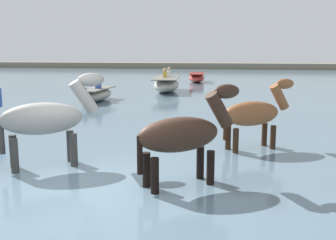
% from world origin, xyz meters
% --- Properties ---
extents(ground_plane, '(120.00, 120.00, 0.00)m').
position_xyz_m(ground_plane, '(0.00, 0.00, 0.00)').
color(ground_plane, '#84755B').
extents(water_surface, '(90.00, 90.00, 0.38)m').
position_xyz_m(water_surface, '(0.00, 10.00, 0.19)').
color(water_surface, slate).
rests_on(water_surface, ground).
extents(horse_lead_dark_bay, '(1.66, 1.27, 1.95)m').
position_xyz_m(horse_lead_dark_bay, '(1.40, 0.42, 1.15)').
color(horse_lead_dark_bay, '#382319').
rests_on(horse_lead_dark_bay, ground).
extents(horse_trailing_chestnut, '(1.64, 1.14, 1.88)m').
position_xyz_m(horse_trailing_chestnut, '(2.62, 2.98, 1.11)').
color(horse_trailing_chestnut, brown).
rests_on(horse_trailing_chestnut, ground).
extents(horse_flank_grey, '(1.78, 1.32, 2.07)m').
position_xyz_m(horse_flank_grey, '(-1.15, 1.05, 1.23)').
color(horse_flank_grey, gray).
rests_on(horse_flank_grey, ground).
extents(boat_distant_west, '(1.01, 2.65, 1.01)m').
position_xyz_m(boat_distant_west, '(-3.42, 10.29, 0.66)').
color(boat_distant_west, '#B2AD9E').
rests_on(boat_distant_west, water_surface).
extents(boat_distant_east, '(1.50, 3.66, 1.20)m').
position_xyz_m(boat_distant_east, '(-1.15, 14.52, 0.75)').
color(boat_distant_east, '#B2AD9E').
rests_on(boat_distant_east, water_surface).
extents(boat_near_port, '(1.21, 3.00, 0.59)m').
position_xyz_m(boat_near_port, '(-0.17, 20.92, 0.67)').
color(boat_near_port, '#BC382D').
rests_on(boat_near_port, water_surface).
extents(far_shoreline, '(80.00, 2.40, 1.03)m').
position_xyz_m(far_shoreline, '(0.00, 40.15, 0.51)').
color(far_shoreline, gray).
rests_on(far_shoreline, ground).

